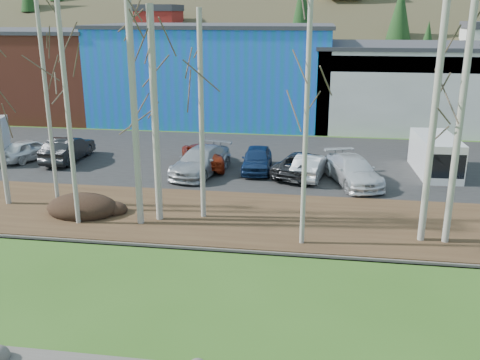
% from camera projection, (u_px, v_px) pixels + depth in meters
% --- Properties ---
extents(river, '(80.00, 8.00, 0.90)m').
position_uv_depth(river, '(214.00, 298.00, 18.19)').
color(river, black).
rests_on(river, ground).
extents(far_bank_rocks, '(80.00, 0.80, 0.46)m').
position_uv_depth(far_bank_rocks, '(233.00, 248.00, 22.06)').
color(far_bank_rocks, '#47423D').
rests_on(far_bank_rocks, ground).
extents(far_bank, '(80.00, 7.00, 0.15)m').
position_uv_depth(far_bank, '(244.00, 218.00, 25.06)').
color(far_bank, '#382616').
rests_on(far_bank, ground).
extents(parking_lot, '(80.00, 14.00, 0.14)m').
position_uv_depth(parking_lot, '(267.00, 160.00, 34.96)').
color(parking_lot, black).
rests_on(parking_lot, ground).
extents(building_brick, '(16.32, 12.24, 7.80)m').
position_uv_depth(building_brick, '(29.00, 72.00, 50.40)').
color(building_brick, brown).
rests_on(building_brick, ground).
extents(building_blue, '(20.40, 12.24, 8.30)m').
position_uv_depth(building_blue, '(217.00, 72.00, 47.79)').
color(building_blue, '#1470BB').
rests_on(building_blue, ground).
extents(building_white, '(18.36, 12.24, 6.80)m').
position_uv_depth(building_white, '(424.00, 85.00, 45.45)').
color(building_white, '#B8B8B3').
rests_on(building_white, ground).
extents(dirt_mound, '(3.43, 2.42, 0.67)m').
position_uv_depth(dirt_mound, '(82.00, 206.00, 25.41)').
color(dirt_mound, black).
rests_on(dirt_mound, far_bank).
extents(birch_1, '(0.19, 0.19, 11.56)m').
position_uv_depth(birch_1, '(46.00, 90.00, 24.30)').
color(birch_1, '#A29D92').
rests_on(birch_1, far_bank).
extents(birch_2, '(0.31, 0.31, 9.51)m').
position_uv_depth(birch_2, '(155.00, 118.00, 23.36)').
color(birch_2, '#A29D92').
rests_on(birch_2, far_bank).
extents(birch_3, '(0.21, 0.21, 9.90)m').
position_uv_depth(birch_3, '(68.00, 115.00, 22.87)').
color(birch_3, '#A29D92').
rests_on(birch_3, far_bank).
extents(birch_4, '(0.29, 0.29, 10.14)m').
position_uv_depth(birch_4, '(134.00, 112.00, 22.80)').
color(birch_4, '#A29D92').
rests_on(birch_4, far_bank).
extents(birch_5, '(0.23, 0.23, 9.36)m').
position_uv_depth(birch_5, '(201.00, 118.00, 23.68)').
color(birch_5, '#A29D92').
rests_on(birch_5, far_bank).
extents(birch_6, '(0.20, 0.20, 10.32)m').
position_uv_depth(birch_6, '(306.00, 120.00, 20.68)').
color(birch_6, '#A29D92').
rests_on(birch_6, far_bank).
extents(birch_7, '(0.28, 0.28, 10.57)m').
position_uv_depth(birch_7, '(460.00, 117.00, 20.76)').
color(birch_7, '#A29D92').
rests_on(birch_7, far_bank).
extents(birch_8, '(0.28, 0.28, 10.43)m').
position_uv_depth(birch_8, '(434.00, 117.00, 20.96)').
color(birch_8, '#A29D92').
rests_on(birch_8, far_bank).
extents(car_0, '(3.31, 4.37, 1.39)m').
position_uv_depth(car_0, '(30.00, 149.00, 34.54)').
color(car_0, silver).
rests_on(car_0, parking_lot).
extents(car_1, '(1.69, 4.78, 1.57)m').
position_uv_depth(car_1, '(68.00, 149.00, 34.24)').
color(car_1, black).
rests_on(car_1, parking_lot).
extents(car_2, '(3.71, 5.71, 1.46)m').
position_uv_depth(car_2, '(202.00, 155.00, 33.02)').
color(car_2, '#9F2D12').
rests_on(car_2, parking_lot).
extents(car_3, '(3.35, 5.70, 1.55)m').
position_uv_depth(car_3, '(201.00, 161.00, 31.50)').
color(car_3, '#A3A6AA').
rests_on(car_3, parking_lot).
extents(car_4, '(1.94, 4.35, 1.45)m').
position_uv_depth(car_4, '(257.00, 159.00, 32.12)').
color(car_4, navy).
rests_on(car_4, parking_lot).
extents(car_5, '(2.24, 4.44, 1.40)m').
position_uv_depth(car_5, '(310.00, 166.00, 30.82)').
color(car_5, silver).
rests_on(car_5, parking_lot).
extents(car_6, '(3.88, 5.46, 1.38)m').
position_uv_depth(car_6, '(303.00, 164.00, 31.24)').
color(car_6, '#28282B').
rests_on(car_6, parking_lot).
extents(car_7, '(3.62, 5.56, 1.50)m').
position_uv_depth(car_7, '(353.00, 170.00, 29.73)').
color(car_7, silver).
rests_on(car_7, parking_lot).
extents(van_white, '(2.33, 5.15, 2.21)m').
position_uv_depth(van_white, '(436.00, 156.00, 31.35)').
color(van_white, white).
rests_on(van_white, parking_lot).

